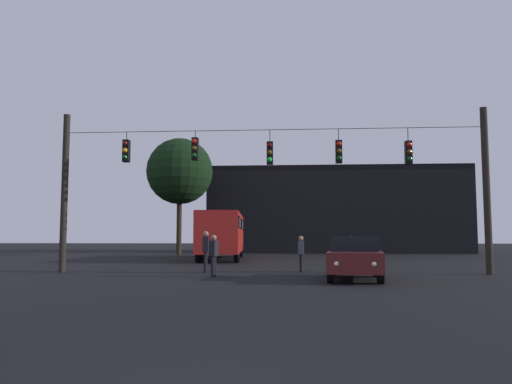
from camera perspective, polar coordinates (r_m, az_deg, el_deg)
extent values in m
plane|color=black|center=(29.20, 2.26, -8.03)|extent=(168.00, 168.00, 0.00)
cylinder|color=black|center=(23.04, -20.89, -0.05)|extent=(0.28, 0.28, 6.78)
cylinder|color=black|center=(22.33, 24.68, 0.23)|extent=(0.28, 0.28, 6.78)
cylinder|color=black|center=(21.31, 1.51, 7.06)|extent=(17.58, 0.02, 0.02)
cylinder|color=black|center=(22.38, -14.46, 6.15)|extent=(0.03, 0.03, 0.34)
cube|color=black|center=(22.27, -14.49, 4.52)|extent=(0.26, 0.32, 0.95)
sphere|color=#510A0A|center=(22.15, -14.62, 5.36)|extent=(0.20, 0.20, 0.20)
sphere|color=orange|center=(22.10, -14.64, 4.60)|extent=(0.20, 0.20, 0.20)
sphere|color=#0C4219|center=(22.05, -14.66, 3.83)|extent=(0.20, 0.20, 0.20)
cylinder|color=black|center=(21.64, -6.90, 6.48)|extent=(0.03, 0.03, 0.29)
cube|color=black|center=(21.52, -6.92, 4.87)|extent=(0.26, 0.32, 0.95)
sphere|color=red|center=(21.40, -7.00, 5.74)|extent=(0.20, 0.20, 0.20)
sphere|color=#5B3D0C|center=(21.35, -7.01, 4.95)|extent=(0.20, 0.20, 0.20)
sphere|color=#0C4219|center=(21.30, -7.02, 4.15)|extent=(0.20, 0.20, 0.20)
cylinder|color=black|center=(21.25, 1.58, 6.36)|extent=(0.03, 0.03, 0.51)
cube|color=black|center=(21.12, 1.59, 4.43)|extent=(0.26, 0.32, 0.95)
sphere|color=#510A0A|center=(20.99, 1.56, 5.31)|extent=(0.20, 0.20, 0.20)
sphere|color=#5B3D0C|center=(20.94, 1.57, 4.51)|extent=(0.20, 0.20, 0.20)
sphere|color=#1EE04C|center=(20.89, 1.57, 3.70)|extent=(0.20, 0.20, 0.20)
cylinder|color=black|center=(21.33, 9.34, 6.42)|extent=(0.03, 0.03, 0.48)
cube|color=black|center=(21.20, 9.36, 4.53)|extent=(0.26, 0.32, 0.95)
sphere|color=red|center=(21.07, 9.40, 5.41)|extent=(0.20, 0.20, 0.20)
sphere|color=#5B3D0C|center=(21.02, 9.41, 4.61)|extent=(0.20, 0.20, 0.20)
sphere|color=#0C4219|center=(20.97, 9.42, 3.80)|extent=(0.20, 0.20, 0.20)
cylinder|color=black|center=(21.77, 16.84, 6.25)|extent=(0.03, 0.03, 0.55)
cube|color=black|center=(21.64, 16.90, 4.31)|extent=(0.26, 0.32, 0.95)
sphere|color=red|center=(21.52, 16.98, 5.17)|extent=(0.20, 0.20, 0.20)
sphere|color=#5B3D0C|center=(21.47, 17.00, 4.38)|extent=(0.20, 0.20, 0.20)
sphere|color=#0C4219|center=(21.42, 17.02, 3.59)|extent=(0.20, 0.20, 0.20)
cube|color=#B21E19|center=(33.69, -3.84, -4.66)|extent=(3.25, 11.15, 2.50)
cube|color=black|center=(33.70, -3.84, -3.62)|extent=(3.25, 10.49, 0.70)
cylinder|color=black|center=(37.74, -5.14, -6.59)|extent=(0.35, 1.02, 1.00)
cylinder|color=black|center=(37.61, -1.74, -6.61)|extent=(0.35, 1.02, 1.00)
cylinder|color=black|center=(31.61, -6.15, -6.88)|extent=(0.35, 1.02, 1.00)
cylinder|color=black|center=(31.45, -2.10, -6.91)|extent=(0.35, 1.02, 1.00)
cylinder|color=black|center=(29.65, -6.57, -6.99)|extent=(0.35, 1.02, 1.00)
cylinder|color=black|center=(29.48, -2.24, -7.03)|extent=(0.35, 1.02, 1.00)
cube|color=beige|center=(37.00, -3.49, -3.75)|extent=(2.61, 0.98, 0.56)
cube|color=beige|center=(30.96, -4.18, -3.49)|extent=(2.61, 0.98, 0.56)
cube|color=#511919|center=(18.16, 11.15, -7.66)|extent=(2.30, 4.48, 0.68)
cube|color=black|center=(18.29, 11.11, -5.76)|extent=(1.85, 2.49, 0.52)
cylinder|color=black|center=(16.78, 13.92, -8.99)|extent=(0.29, 0.66, 0.64)
cylinder|color=black|center=(16.77, 8.46, -9.08)|extent=(0.29, 0.66, 0.64)
cylinder|color=black|center=(19.61, 13.48, -8.41)|extent=(0.29, 0.66, 0.64)
cylinder|color=black|center=(19.60, 8.81, -8.49)|extent=(0.29, 0.66, 0.64)
sphere|color=white|center=(16.07, 13.26, -7.96)|extent=(0.18, 0.18, 0.18)
sphere|color=white|center=(16.07, 9.11, -8.04)|extent=(0.18, 0.18, 0.18)
cylinder|color=black|center=(22.10, 10.78, -7.91)|extent=(0.14, 0.14, 0.76)
cylinder|color=black|center=(21.94, 10.84, -7.93)|extent=(0.14, 0.14, 0.76)
cube|color=black|center=(22.00, 10.79, -6.19)|extent=(0.25, 0.37, 0.57)
sphere|color=#8C6B51|center=(21.99, 10.77, -5.18)|extent=(0.21, 0.21, 0.21)
cylinder|color=black|center=(21.83, 5.15, -8.02)|extent=(0.14, 0.14, 0.76)
cylinder|color=black|center=(21.67, 5.14, -8.04)|extent=(0.14, 0.14, 0.76)
cube|color=#4C4C56|center=(21.72, 5.13, -6.28)|extent=(0.25, 0.37, 0.57)
sphere|color=#8C6B51|center=(21.72, 5.12, -5.26)|extent=(0.21, 0.21, 0.21)
cylinder|color=black|center=(19.08, -4.94, -8.42)|extent=(0.14, 0.14, 0.78)
cylinder|color=black|center=(19.23, -4.73, -8.40)|extent=(0.14, 0.14, 0.78)
cube|color=black|center=(19.13, -4.82, -6.38)|extent=(0.34, 0.41, 0.58)
sphere|color=#8C6B51|center=(19.12, -4.81, -5.20)|extent=(0.21, 0.21, 0.21)
cylinder|color=black|center=(21.14, -5.76, -7.97)|extent=(0.14, 0.14, 0.86)
cylinder|color=black|center=(21.30, -5.71, -7.95)|extent=(0.14, 0.14, 0.86)
cube|color=black|center=(21.20, -5.72, -5.93)|extent=(0.26, 0.37, 0.65)
sphere|color=#8C6B51|center=(21.20, -5.71, -4.74)|extent=(0.23, 0.23, 0.23)
cube|color=black|center=(51.32, 8.79, -2.52)|extent=(23.98, 11.67, 7.49)
cube|color=black|center=(51.65, 8.73, 1.91)|extent=(23.98, 11.67, 0.50)
cylinder|color=#2D2116|center=(42.26, -8.72, -3.65)|extent=(0.42, 0.42, 5.03)
sphere|color=black|center=(42.60, -8.64, 2.34)|extent=(5.53, 5.53, 5.53)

